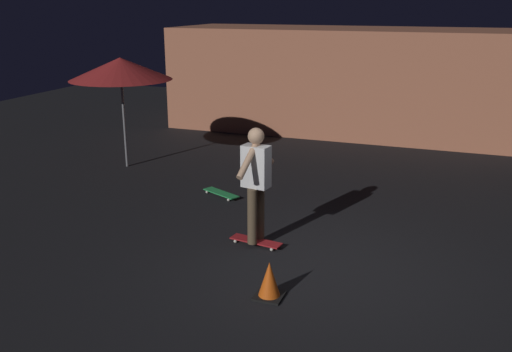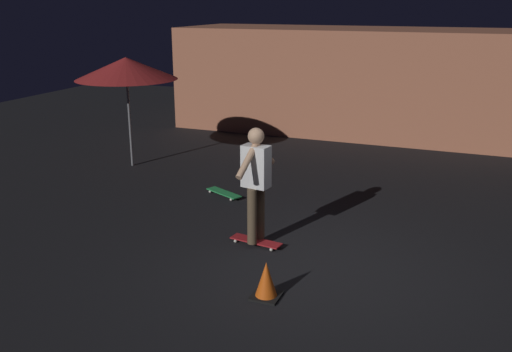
# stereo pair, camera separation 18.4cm
# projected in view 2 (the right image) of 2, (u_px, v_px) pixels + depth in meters

# --- Properties ---
(ground_plane) EXTENTS (28.00, 28.00, 0.00)m
(ground_plane) POSITION_uv_depth(u_px,v_px,m) (327.00, 273.00, 7.42)
(ground_plane) COLOR black
(low_building) EXTENTS (9.80, 3.10, 2.72)m
(low_building) POSITION_uv_depth(u_px,v_px,m) (363.00, 81.00, 15.19)
(low_building) COLOR #B76B4C
(low_building) RESTS_ON ground_plane
(patio_umbrella) EXTENTS (2.10, 2.10, 2.30)m
(patio_umbrella) POSITION_uv_depth(u_px,v_px,m) (126.00, 68.00, 11.64)
(patio_umbrella) COLOR slate
(patio_umbrella) RESTS_ON ground_plane
(skateboard_ridden) EXTENTS (0.80, 0.31, 0.07)m
(skateboard_ridden) POSITION_uv_depth(u_px,v_px,m) (256.00, 241.00, 8.25)
(skateboard_ridden) COLOR #AD1E23
(skateboard_ridden) RESTS_ON ground_plane
(skateboard_spare) EXTENTS (0.79, 0.52, 0.07)m
(skateboard_spare) POSITION_uv_depth(u_px,v_px,m) (224.00, 193.00, 10.32)
(skateboard_spare) COLOR green
(skateboard_spare) RESTS_ON ground_plane
(skater) EXTENTS (0.41, 0.98, 1.67)m
(skater) POSITION_uv_depth(u_px,v_px,m) (256.00, 177.00, 7.96)
(skater) COLOR brown
(skater) RESTS_ON skateboard_ridden
(traffic_cone) EXTENTS (0.34, 0.34, 0.46)m
(traffic_cone) POSITION_uv_depth(u_px,v_px,m) (266.00, 281.00, 6.74)
(traffic_cone) COLOR black
(traffic_cone) RESTS_ON ground_plane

